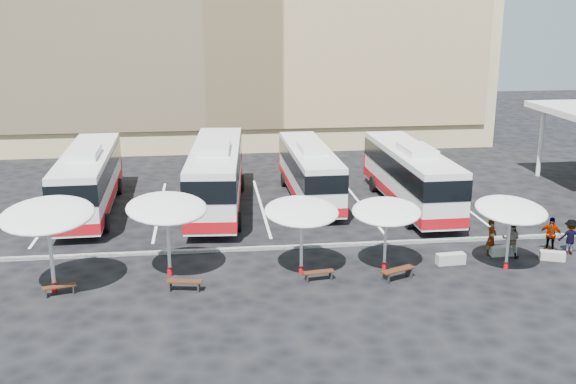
{
  "coord_description": "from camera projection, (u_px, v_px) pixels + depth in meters",
  "views": [
    {
      "loc": [
        -3.15,
        -30.54,
        11.56
      ],
      "look_at": [
        1.0,
        3.0,
        2.2
      ],
      "focal_mm": 42.0,
      "sensor_mm": 36.0,
      "label": 1
    }
  ],
  "objects": [
    {
      "name": "passenger_3",
      "position": [
        570.0,
        237.0,
        32.27
      ],
      "size": [
        1.24,
        0.9,
        1.74
      ],
      "primitive_type": "imported",
      "rotation": [
        0.0,
        0.0,
        2.9
      ],
      "color": "black",
      "rests_on": "ground"
    },
    {
      "name": "bus_0",
      "position": [
        89.0,
        178.0,
        38.77
      ],
      "size": [
        3.11,
        12.35,
        3.9
      ],
      "rotation": [
        0.0,
        0.0,
        0.03
      ],
      "color": "silver",
      "rests_on": "ground"
    },
    {
      "name": "curb_divider",
      "position": [
        274.0,
        248.0,
        33.13
      ],
      "size": [
        34.0,
        0.25,
        0.15
      ],
      "primitive_type": "cube",
      "color": "black",
      "rests_on": "ground"
    },
    {
      "name": "sunshade_2",
      "position": [
        302.0,
        212.0,
        29.3
      ],
      "size": [
        3.58,
        3.62,
        3.42
      ],
      "rotation": [
        0.0,
        0.0,
        0.1
      ],
      "color": "silver",
      "rests_on": "ground"
    },
    {
      "name": "sunshade_0",
      "position": [
        47.0,
        216.0,
        27.25
      ],
      "size": [
        4.04,
        4.08,
        3.96
      ],
      "rotation": [
        0.0,
        0.0,
        -0.07
      ],
      "color": "silver",
      "rests_on": "ground"
    },
    {
      "name": "wood_bench_1",
      "position": [
        184.0,
        283.0,
        28.2
      ],
      "size": [
        1.56,
        0.67,
        0.46
      ],
      "rotation": [
        0.0,
        0.0,
        -0.18
      ],
      "color": "black",
      "rests_on": "ground"
    },
    {
      "name": "ground",
      "position": [
        275.0,
        253.0,
        32.67
      ],
      "size": [
        120.0,
        120.0,
        0.0
      ],
      "primitive_type": "plane",
      "color": "black",
      "rests_on": "ground"
    },
    {
      "name": "sunshade_3",
      "position": [
        386.0,
        212.0,
        29.85
      ],
      "size": [
        3.78,
        3.81,
        3.23
      ],
      "rotation": [
        0.0,
        0.0,
        -0.26
      ],
      "color": "silver",
      "rests_on": "ground"
    },
    {
      "name": "sunshade_4",
      "position": [
        511.0,
        210.0,
        29.83
      ],
      "size": [
        3.62,
        3.66,
        3.31
      ],
      "rotation": [
        0.0,
        0.0,
        0.16
      ],
      "color": "silver",
      "rests_on": "ground"
    },
    {
      "name": "bay_lines",
      "position": [
        261.0,
        206.0,
        40.32
      ],
      "size": [
        24.15,
        12.0,
        0.01
      ],
      "color": "white",
      "rests_on": "ground"
    },
    {
      "name": "wood_bench_0",
      "position": [
        59.0,
        288.0,
        27.8
      ],
      "size": [
        1.39,
        0.72,
        0.41
      ],
      "rotation": [
        0.0,
        0.0,
        0.28
      ],
      "color": "black",
      "rests_on": "ground"
    },
    {
      "name": "passenger_1",
      "position": [
        512.0,
        239.0,
        31.87
      ],
      "size": [
        1.08,
        1.02,
        1.77
      ],
      "primitive_type": "imported",
      "rotation": [
        0.0,
        0.0,
        2.6
      ],
      "color": "black",
      "rests_on": "ground"
    },
    {
      "name": "passenger_2",
      "position": [
        550.0,
        235.0,
        32.46
      ],
      "size": [
        1.11,
        0.97,
        1.79
      ],
      "primitive_type": "imported",
      "rotation": [
        0.0,
        0.0,
        -0.62
      ],
      "color": "black",
      "rests_on": "ground"
    },
    {
      "name": "wood_bench_2",
      "position": [
        319.0,
        273.0,
        29.29
      ],
      "size": [
        1.41,
        0.56,
        0.42
      ],
      "rotation": [
        0.0,
        0.0,
        0.14
      ],
      "color": "black",
      "rests_on": "ground"
    },
    {
      "name": "conc_bench_1",
      "position": [
        503.0,
        251.0,
        32.24
      ],
      "size": [
        1.23,
        0.44,
        0.46
      ],
      "primitive_type": "cube",
      "rotation": [
        0.0,
        0.0,
        0.03
      ],
      "color": "gray",
      "rests_on": "ground"
    },
    {
      "name": "bus_1",
      "position": [
        216.0,
        174.0,
        39.3
      ],
      "size": [
        3.75,
        13.13,
        4.11
      ],
      "rotation": [
        0.0,
        0.0,
        -0.08
      ],
      "color": "silver",
      "rests_on": "ground"
    },
    {
      "name": "passenger_0",
      "position": [
        491.0,
        237.0,
        32.19
      ],
      "size": [
        0.76,
        0.72,
        1.74
      ],
      "primitive_type": "imported",
      "rotation": [
        0.0,
        0.0,
        0.68
      ],
      "color": "black",
      "rests_on": "ground"
    },
    {
      "name": "conc_bench_2",
      "position": [
        552.0,
        256.0,
        31.66
      ],
      "size": [
        1.21,
        0.77,
        0.43
      ],
      "primitive_type": "cube",
      "rotation": [
        0.0,
        0.0,
        -0.37
      ],
      "color": "gray",
      "rests_on": "ground"
    },
    {
      "name": "sunshade_1",
      "position": [
        167.0,
        209.0,
        29.04
      ],
      "size": [
        4.47,
        4.5,
        3.67
      ],
      "rotation": [
        0.0,
        0.0,
        0.33
      ],
      "color": "silver",
      "rests_on": "ground"
    },
    {
      "name": "conc_bench_0",
      "position": [
        451.0,
        259.0,
        31.18
      ],
      "size": [
        1.37,
        0.55,
        0.5
      ],
      "primitive_type": "cube",
      "rotation": [
        0.0,
        0.0,
        0.08
      ],
      "color": "gray",
      "rests_on": "ground"
    },
    {
      "name": "bus_3",
      "position": [
        410.0,
        174.0,
        39.73
      ],
      "size": [
        2.96,
        12.17,
        3.85
      ],
      "rotation": [
        0.0,
        0.0,
        0.01
      ],
      "color": "silver",
      "rests_on": "ground"
    },
    {
      "name": "wood_bench_3",
      "position": [
        398.0,
        272.0,
        29.35
      ],
      "size": [
        1.66,
        1.06,
        0.5
      ],
      "rotation": [
        0.0,
        0.0,
        0.42
      ],
      "color": "black",
      "rests_on": "ground"
    },
    {
      "name": "bus_2",
      "position": [
        309.0,
        170.0,
        41.26
      ],
      "size": [
        2.74,
        11.34,
        3.59
      ],
      "rotation": [
        0.0,
        0.0,
        0.01
      ],
      "color": "silver",
      "rests_on": "ground"
    }
  ]
}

